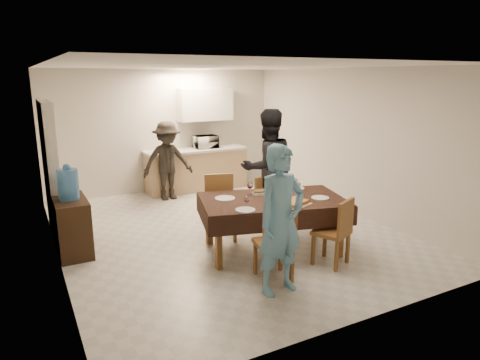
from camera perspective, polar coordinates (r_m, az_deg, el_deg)
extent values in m
cube|color=beige|center=(6.99, -1.97, -6.86)|extent=(5.00, 6.00, 0.02)
cube|color=white|center=(6.55, -2.16, 14.96)|extent=(5.00, 6.00, 0.02)
cube|color=beige|center=(9.41, -10.09, 6.45)|extent=(5.00, 0.02, 2.60)
cube|color=beige|center=(4.22, 15.99, -2.75)|extent=(5.00, 0.02, 2.60)
cube|color=beige|center=(6.02, -24.02, 1.43)|extent=(0.02, 6.00, 2.60)
cube|color=beige|center=(8.04, 14.26, 5.03)|extent=(0.02, 6.00, 2.60)
cube|color=silver|center=(7.25, -23.92, 1.33)|extent=(0.15, 1.40, 2.10)
cube|color=#9F7F5F|center=(9.46, -5.81, 1.28)|extent=(2.20, 0.60, 0.86)
cube|color=#B2B3AD|center=(9.38, -5.88, 4.00)|extent=(2.24, 0.64, 0.05)
cube|color=silver|center=(9.51, -4.64, 10.02)|extent=(1.20, 0.34, 0.70)
cube|color=black|center=(6.03, 4.38, -2.68)|extent=(2.23, 1.64, 0.04)
cube|color=brown|center=(6.15, 4.31, -6.16)|extent=(0.07, 0.07, 0.74)
cube|color=brown|center=(5.31, 4.50, -8.46)|extent=(0.50, 0.50, 0.05)
cube|color=brown|center=(5.06, 5.73, -6.50)|extent=(0.43, 0.12, 0.46)
cube|color=brown|center=(5.81, 12.08, -6.84)|extent=(0.55, 0.55, 0.05)
cube|color=brown|center=(5.60, 13.44, -5.03)|extent=(0.40, 0.21, 0.45)
cube|color=brown|center=(6.54, -2.53, -3.90)|extent=(0.56, 0.56, 0.05)
cube|color=brown|center=(6.29, -1.77, -2.09)|extent=(0.44, 0.17, 0.48)
cube|color=brown|center=(6.97, 4.19, -3.33)|extent=(0.46, 0.46, 0.05)
cube|color=brown|center=(6.76, 5.01, -1.83)|extent=(0.39, 0.11, 0.42)
cube|color=black|center=(6.50, -21.47, -5.75)|extent=(0.43, 0.86, 0.80)
cylinder|color=#4284CB|center=(6.33, -21.95, -0.55)|extent=(0.28, 0.28, 0.42)
cylinder|color=white|center=(6.15, 7.41, -1.29)|extent=(0.13, 0.13, 0.20)
cube|color=#A97531|center=(5.77, 7.23, -3.03)|extent=(0.51, 0.45, 0.05)
cylinder|color=silver|center=(6.32, 5.82, -1.45)|extent=(0.16, 0.16, 0.06)
cylinder|color=silver|center=(6.23, 2.62, -1.76)|extent=(0.21, 0.21, 0.04)
cylinder|color=silver|center=(5.49, 0.72, -4.02)|extent=(0.26, 0.26, 0.01)
cylinder|color=silver|center=(6.13, 10.64, -2.35)|extent=(0.25, 0.25, 0.01)
cylinder|color=silver|center=(6.00, -2.02, -2.46)|extent=(0.28, 0.28, 0.02)
cylinder|color=silver|center=(6.59, 7.42, -1.09)|extent=(0.26, 0.26, 0.02)
imported|color=silver|center=(9.44, -4.56, 5.09)|extent=(0.50, 0.34, 0.28)
imported|color=#5C94B5|center=(4.87, 5.48, -5.37)|extent=(0.68, 0.49, 1.74)
imported|color=black|center=(7.13, 3.67, 1.66)|extent=(0.97, 0.77, 1.94)
imported|color=black|center=(8.71, -9.63, 2.51)|extent=(1.03, 0.59, 1.59)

